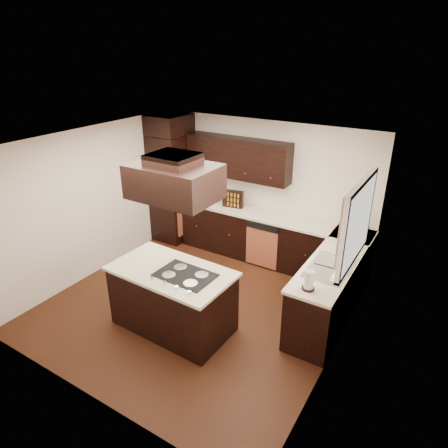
% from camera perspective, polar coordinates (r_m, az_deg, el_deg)
% --- Properties ---
extents(floor, '(4.20, 4.20, 0.02)m').
position_cam_1_polar(floor, '(6.33, -3.69, -11.36)').
color(floor, '#502714').
rests_on(floor, ground).
extents(ceiling, '(4.20, 4.20, 0.02)m').
position_cam_1_polar(ceiling, '(5.27, -4.43, 11.48)').
color(ceiling, white).
rests_on(ceiling, ground).
extents(wall_back, '(4.20, 0.02, 2.50)m').
position_cam_1_polar(wall_back, '(7.37, 5.50, 5.02)').
color(wall_back, white).
rests_on(wall_back, ground).
extents(wall_front, '(4.20, 0.02, 2.50)m').
position_cam_1_polar(wall_front, '(4.38, -20.43, -11.09)').
color(wall_front, white).
rests_on(wall_front, ground).
extents(wall_left, '(0.02, 4.20, 2.50)m').
position_cam_1_polar(wall_left, '(7.03, -18.23, 2.91)').
color(wall_left, white).
rests_on(wall_left, ground).
extents(wall_right, '(0.02, 4.20, 2.50)m').
position_cam_1_polar(wall_right, '(4.90, 16.71, -6.51)').
color(wall_right, white).
rests_on(wall_right, ground).
extents(oven_column, '(0.65, 0.75, 2.12)m').
position_cam_1_polar(oven_column, '(8.01, -7.35, 5.11)').
color(oven_column, black).
rests_on(oven_column, floor).
extents(wall_oven_face, '(0.05, 0.62, 0.78)m').
position_cam_1_polar(wall_oven_face, '(7.79, -5.34, 5.10)').
color(wall_oven_face, '#B65E3F').
rests_on(wall_oven_face, oven_column).
extents(base_cabinets_back, '(2.93, 0.60, 0.88)m').
position_cam_1_polar(base_cabinets_back, '(7.41, 4.43, -1.62)').
color(base_cabinets_back, black).
rests_on(base_cabinets_back, floor).
extents(base_cabinets_right, '(0.60, 2.40, 0.88)m').
position_cam_1_polar(base_cabinets_right, '(6.13, 15.36, -8.52)').
color(base_cabinets_right, black).
rests_on(base_cabinets_right, floor).
extents(countertop_back, '(2.93, 0.63, 0.04)m').
position_cam_1_polar(countertop_back, '(7.21, 4.49, 1.63)').
color(countertop_back, '#EBE3C5').
rests_on(countertop_back, base_cabinets_back).
extents(countertop_right, '(0.63, 2.40, 0.04)m').
position_cam_1_polar(countertop_right, '(5.90, 15.72, -4.72)').
color(countertop_right, '#EBE3C5').
rests_on(countertop_right, base_cabinets_right).
extents(upper_cabinets, '(2.00, 0.34, 0.72)m').
position_cam_1_polar(upper_cabinets, '(7.24, 1.95, 9.42)').
color(upper_cabinets, black).
rests_on(upper_cabinets, wall_back).
extents(dishwasher_front, '(0.60, 0.05, 0.72)m').
position_cam_1_polar(dishwasher_front, '(7.08, 5.42, -3.37)').
color(dishwasher_front, '#B65E3F').
rests_on(dishwasher_front, floor).
extents(window_frame, '(0.06, 1.32, 1.12)m').
position_cam_1_polar(window_frame, '(5.21, 18.49, 0.13)').
color(window_frame, white).
rests_on(window_frame, wall_right).
extents(window_pane, '(0.00, 1.20, 1.00)m').
position_cam_1_polar(window_pane, '(5.21, 18.78, 0.06)').
color(window_pane, white).
rests_on(window_pane, wall_right).
extents(curtain_left, '(0.02, 0.34, 0.90)m').
position_cam_1_polar(curtain_left, '(4.83, 16.64, -0.93)').
color(curtain_left, beige).
rests_on(curtain_left, wall_right).
extents(curtain_right, '(0.02, 0.34, 0.90)m').
position_cam_1_polar(curtain_right, '(5.59, 19.04, 2.24)').
color(curtain_right, beige).
rests_on(curtain_right, wall_right).
extents(sink_rim, '(0.52, 0.84, 0.01)m').
position_cam_1_polar(sink_rim, '(5.59, 14.83, -6.07)').
color(sink_rim, silver).
rests_on(sink_rim, countertop_right).
extents(island, '(1.64, 0.93, 0.88)m').
position_cam_1_polar(island, '(5.67, -7.31, -10.70)').
color(island, black).
rests_on(island, floor).
extents(island_top, '(1.70, 0.99, 0.04)m').
position_cam_1_polar(island_top, '(5.42, -7.57, -6.72)').
color(island_top, '#EBE3C5').
rests_on(island_top, island).
extents(cooktop, '(0.78, 0.53, 0.01)m').
position_cam_1_polar(cooktop, '(5.27, -5.56, -7.26)').
color(cooktop, black).
rests_on(cooktop, island_top).
extents(range_hood, '(1.05, 0.72, 0.42)m').
position_cam_1_polar(range_hood, '(4.88, -7.11, 6.04)').
color(range_hood, black).
rests_on(range_hood, ceiling).
extents(hood_duct, '(0.55, 0.50, 0.13)m').
position_cam_1_polar(hood_duct, '(4.80, -7.28, 9.16)').
color(hood_duct, black).
rests_on(hood_duct, ceiling).
extents(blender_base, '(0.15, 0.15, 0.10)m').
position_cam_1_polar(blender_base, '(7.56, -1.39, 3.39)').
color(blender_base, silver).
rests_on(blender_base, countertop_back).
extents(blender_pitcher, '(0.13, 0.13, 0.26)m').
position_cam_1_polar(blender_pitcher, '(7.50, -1.41, 4.67)').
color(blender_pitcher, silver).
rests_on(blender_pitcher, blender_base).
extents(spice_rack, '(0.39, 0.17, 0.32)m').
position_cam_1_polar(spice_rack, '(7.33, 1.29, 3.60)').
color(spice_rack, black).
rests_on(spice_rack, countertop_back).
extents(mixing_bowl, '(0.28, 0.28, 0.06)m').
position_cam_1_polar(mixing_bowl, '(7.74, -3.51, 3.68)').
color(mixing_bowl, white).
rests_on(mixing_bowl, countertop_back).
extents(soap_bottle, '(0.10, 0.11, 0.18)m').
position_cam_1_polar(soap_bottle, '(5.91, 15.90, -3.53)').
color(soap_bottle, white).
rests_on(soap_bottle, countertop_right).
extents(paper_towel, '(0.13, 0.13, 0.26)m').
position_cam_1_polar(paper_towel, '(5.01, 12.04, -7.88)').
color(paper_towel, white).
rests_on(paper_towel, countertop_right).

